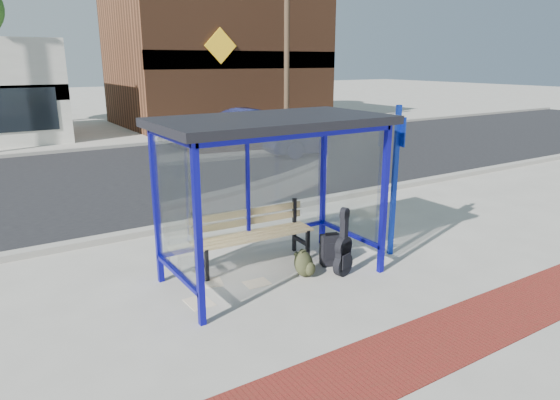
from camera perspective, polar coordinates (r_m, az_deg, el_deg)
ground at (r=7.70m, az=-0.80°, el=-8.70°), size 120.00×120.00×0.00m
brick_paver_strip at (r=5.91m, az=13.18°, el=-17.25°), size 60.00×1.00×0.01m
curb_near at (r=10.10m, az=-9.48°, el=-2.53°), size 60.00×0.25×0.12m
street_asphalt at (r=14.80m, az=-17.31°, el=2.56°), size 60.00×10.00×0.00m
curb_far at (r=19.68m, az=-21.36°, el=5.48°), size 60.00×0.25×0.12m
far_sidewalk at (r=21.53m, az=-22.38°, el=6.02°), size 60.00×4.00×0.01m
bus_shelter at (r=7.16m, az=-1.17°, el=6.77°), size 3.30×1.80×2.42m
storefront_brown at (r=27.11m, az=-7.21°, el=15.61°), size 10.00×7.08×6.40m
tree_right at (r=32.40m, az=-2.56°, el=19.69°), size 3.60×3.60×7.03m
utility_pole_east at (r=23.17m, az=0.78°, el=17.97°), size 1.60×0.24×8.00m
bench at (r=7.99m, az=-3.27°, el=-3.70°), size 2.01×0.59×0.94m
guitar_bag at (r=7.64m, az=7.24°, el=-6.00°), size 0.39×0.20×1.02m
suitcase at (r=8.05m, az=5.82°, el=-5.71°), size 0.36×0.29×0.55m
backpack at (r=7.63m, az=2.83°, el=-7.36°), size 0.40×0.38×0.41m
sign_post at (r=8.35m, az=13.05°, el=3.03°), size 0.15×0.31×2.51m
newspaper_a at (r=7.01m, az=-9.21°, el=-11.48°), size 0.33×0.42×0.01m
newspaper_b at (r=7.48m, az=-2.66°, el=-9.47°), size 0.39×0.31×0.01m
newspaper_c at (r=7.57m, az=-7.68°, el=-9.30°), size 0.35×0.40×0.01m
parked_car at (r=21.20m, az=-2.96°, el=8.75°), size 3.88×1.51×1.26m
fire_hydrant at (r=24.12m, az=2.11°, el=9.12°), size 0.36×0.24×0.79m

